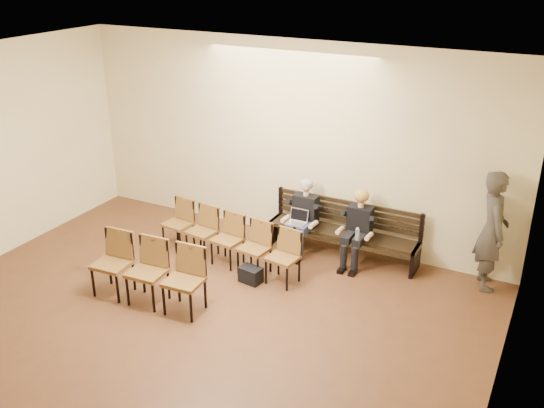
{
  "coord_description": "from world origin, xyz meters",
  "views": [
    {
      "loc": [
        4.3,
        -4.02,
        4.86
      ],
      "look_at": [
        0.15,
        4.05,
        0.98
      ],
      "focal_mm": 40.0,
      "sensor_mm": 36.0,
      "label": 1
    }
  ],
  "objects_px": {
    "chair_row_front": "(227,240)",
    "chair_row_back": "(147,273)",
    "laptop": "(296,225)",
    "water_bottle": "(357,241)",
    "seated_woman": "(357,231)",
    "seated_man": "(303,218)",
    "bench": "(342,244)",
    "passerby": "(494,222)",
    "bag": "(251,275)"
  },
  "relations": [
    {
      "from": "chair_row_front",
      "to": "chair_row_back",
      "type": "xyz_separation_m",
      "value": [
        -0.42,
        -1.55,
        0.06
      ]
    },
    {
      "from": "laptop",
      "to": "water_bottle",
      "type": "height_order",
      "value": "laptop"
    },
    {
      "from": "seated_woman",
      "to": "water_bottle",
      "type": "xyz_separation_m",
      "value": [
        0.1,
        -0.3,
        -0.02
      ]
    },
    {
      "from": "chair_row_back",
      "to": "chair_row_front",
      "type": "bearing_deg",
      "value": 71.25
    },
    {
      "from": "laptop",
      "to": "seated_man",
      "type": "bearing_deg",
      "value": 66.4
    },
    {
      "from": "bench",
      "to": "seated_woman",
      "type": "xyz_separation_m",
      "value": [
        0.3,
        -0.12,
        0.35
      ]
    },
    {
      "from": "seated_man",
      "to": "chair_row_back",
      "type": "relative_size",
      "value": 0.7
    },
    {
      "from": "seated_man",
      "to": "seated_woman",
      "type": "relative_size",
      "value": 1.07
    },
    {
      "from": "water_bottle",
      "to": "passerby",
      "type": "height_order",
      "value": "passerby"
    },
    {
      "from": "seated_man",
      "to": "chair_row_back",
      "type": "bearing_deg",
      "value": -117.55
    },
    {
      "from": "seated_woman",
      "to": "water_bottle",
      "type": "relative_size",
      "value": 5.31
    },
    {
      "from": "passerby",
      "to": "bench",
      "type": "bearing_deg",
      "value": 71.73
    },
    {
      "from": "seated_woman",
      "to": "bag",
      "type": "distance_m",
      "value": 1.89
    },
    {
      "from": "chair_row_front",
      "to": "bag",
      "type": "bearing_deg",
      "value": -21.94
    },
    {
      "from": "bench",
      "to": "water_bottle",
      "type": "height_order",
      "value": "water_bottle"
    },
    {
      "from": "passerby",
      "to": "chair_row_front",
      "type": "relative_size",
      "value": 0.82
    },
    {
      "from": "bag",
      "to": "chair_row_back",
      "type": "xyz_separation_m",
      "value": [
        -1.05,
        -1.2,
        0.36
      ]
    },
    {
      "from": "bag",
      "to": "laptop",
      "type": "bearing_deg",
      "value": 78.11
    },
    {
      "from": "seated_man",
      "to": "seated_woman",
      "type": "height_order",
      "value": "seated_man"
    },
    {
      "from": "chair_row_front",
      "to": "water_bottle",
      "type": "bearing_deg",
      "value": 26.74
    },
    {
      "from": "seated_man",
      "to": "chair_row_back",
      "type": "height_order",
      "value": "seated_man"
    },
    {
      "from": "bench",
      "to": "bag",
      "type": "height_order",
      "value": "bench"
    },
    {
      "from": "laptop",
      "to": "bag",
      "type": "relative_size",
      "value": 0.96
    },
    {
      "from": "bench",
      "to": "seated_man",
      "type": "bearing_deg",
      "value": -169.88
    },
    {
      "from": "seated_man",
      "to": "water_bottle",
      "type": "height_order",
      "value": "seated_man"
    },
    {
      "from": "laptop",
      "to": "passerby",
      "type": "xyz_separation_m",
      "value": [
        3.04,
        0.44,
        0.51
      ]
    },
    {
      "from": "bench",
      "to": "seated_man",
      "type": "xyz_separation_m",
      "value": [
        -0.67,
        -0.12,
        0.39
      ]
    },
    {
      "from": "chair_row_back",
      "to": "seated_woman",
      "type": "bearing_deg",
      "value": 44.5
    },
    {
      "from": "seated_man",
      "to": "bag",
      "type": "height_order",
      "value": "seated_man"
    },
    {
      "from": "bench",
      "to": "chair_row_front",
      "type": "relative_size",
      "value": 0.99
    },
    {
      "from": "chair_row_front",
      "to": "chair_row_back",
      "type": "height_order",
      "value": "chair_row_back"
    },
    {
      "from": "seated_man",
      "to": "laptop",
      "type": "bearing_deg",
      "value": -99.21
    },
    {
      "from": "seated_woman",
      "to": "water_bottle",
      "type": "distance_m",
      "value": 0.32
    },
    {
      "from": "laptop",
      "to": "bench",
      "type": "bearing_deg",
      "value": 11.39
    },
    {
      "from": "bench",
      "to": "water_bottle",
      "type": "xyz_separation_m",
      "value": [
        0.4,
        -0.42,
        0.33
      ]
    },
    {
      "from": "bench",
      "to": "passerby",
      "type": "height_order",
      "value": "passerby"
    },
    {
      "from": "water_bottle",
      "to": "passerby",
      "type": "xyz_separation_m",
      "value": [
        1.93,
        0.52,
        0.52
      ]
    },
    {
      "from": "water_bottle",
      "to": "bag",
      "type": "bearing_deg",
      "value": -142.05
    },
    {
      "from": "chair_row_back",
      "to": "bag",
      "type": "bearing_deg",
      "value": 45.17
    },
    {
      "from": "laptop",
      "to": "chair_row_back",
      "type": "relative_size",
      "value": 0.19
    },
    {
      "from": "bench",
      "to": "seated_man",
      "type": "height_order",
      "value": "seated_man"
    },
    {
      "from": "bench",
      "to": "chair_row_front",
      "type": "height_order",
      "value": "chair_row_front"
    },
    {
      "from": "water_bottle",
      "to": "chair_row_back",
      "type": "height_order",
      "value": "chair_row_back"
    },
    {
      "from": "water_bottle",
      "to": "chair_row_front",
      "type": "xyz_separation_m",
      "value": [
        -1.98,
        -0.7,
        -0.13
      ]
    },
    {
      "from": "bench",
      "to": "seated_woman",
      "type": "relative_size",
      "value": 2.27
    },
    {
      "from": "seated_man",
      "to": "water_bottle",
      "type": "bearing_deg",
      "value": -15.61
    },
    {
      "from": "bag",
      "to": "water_bottle",
      "type": "bearing_deg",
      "value": 37.95
    },
    {
      "from": "seated_woman",
      "to": "chair_row_back",
      "type": "xyz_separation_m",
      "value": [
        -2.3,
        -2.55,
        -0.08
      ]
    },
    {
      "from": "bench",
      "to": "chair_row_front",
      "type": "distance_m",
      "value": 1.94
    },
    {
      "from": "seated_woman",
      "to": "laptop",
      "type": "xyz_separation_m",
      "value": [
        -1.01,
        -0.22,
        -0.01
      ]
    }
  ]
}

